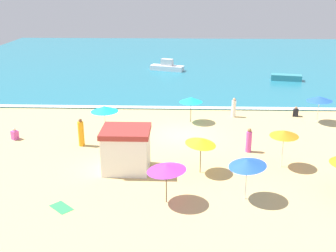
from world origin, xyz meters
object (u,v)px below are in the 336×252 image
object	(u,v)px
beach_umbrella_3	(247,163)
small_boat_0	(167,67)
beach_umbrella_7	(320,99)
beachgoer_1	(296,112)
beach_umbrella_4	(166,168)
beachgoer_5	(249,141)
lifeguard_cabana	(126,149)
beach_umbrella_2	(284,133)
beach_umbrella_0	(191,100)
beach_umbrella_6	(104,109)
beach_umbrella_5	(201,141)
beachgoer_6	(234,108)
small_boat_1	(286,77)
beachgoer_4	(81,133)
beachgoer_3	(15,135)

from	to	relation	value
beach_umbrella_3	small_boat_0	xyz separation A→B (m)	(-4.92, 30.05, -1.40)
beach_umbrella_7	beachgoer_1	distance (m)	2.46
beach_umbrella_4	beachgoer_5	distance (m)	8.15
lifeguard_cabana	beach_umbrella_2	distance (m)	8.93
beach_umbrella_7	beachgoer_1	size ratio (longest dim) A/B	3.19
beachgoer_5	small_boat_0	world-z (taller)	beachgoer_5
beachgoer_1	small_boat_0	distance (m)	19.96
beach_umbrella_0	beach_umbrella_2	world-z (taller)	beach_umbrella_2
beach_umbrella_7	beach_umbrella_6	bearing A→B (deg)	-170.63
beachgoer_5	beach_umbrella_7	bearing A→B (deg)	43.97
beach_umbrella_5	beachgoer_6	size ratio (longest dim) A/B	1.50
beach_umbrella_5	small_boat_1	distance (m)	24.67
beach_umbrella_3	beach_umbrella_6	world-z (taller)	beach_umbrella_3
beach_umbrella_5	beachgoer_6	world-z (taller)	beach_umbrella_5
beach_umbrella_7	beachgoer_5	world-z (taller)	beach_umbrella_7
beach_umbrella_4	small_boat_0	distance (m)	30.56
beach_umbrella_2	beachgoer_5	bearing A→B (deg)	126.06
lifeguard_cabana	beach_umbrella_4	xyz separation A→B (m)	(2.38, -3.58, 0.59)
beach_umbrella_2	beach_umbrella_7	xyz separation A→B (m)	(4.49, 8.01, -0.20)
beach_umbrella_6	small_boat_1	size ratio (longest dim) A/B	0.80
beach_umbrella_4	lifeguard_cabana	bearing A→B (deg)	123.62
beachgoer_5	small_boat_1	distance (m)	20.61
beach_umbrella_0	beachgoer_6	xyz separation A→B (m)	(3.40, 1.40, -1.05)
beach_umbrella_6	beach_umbrella_7	distance (m)	15.89
beach_umbrella_5	beach_umbrella_6	world-z (taller)	beach_umbrella_5
beach_umbrella_0	small_boat_0	distance (m)	18.71
beach_umbrella_6	beachgoer_1	size ratio (longest dim) A/B	3.33
beachgoer_4	small_boat_0	xyz separation A→B (m)	(4.73, 23.45, -0.32)
beach_umbrella_5	beach_umbrella_3	bearing A→B (deg)	-53.89
beach_umbrella_2	beach_umbrella_3	size ratio (longest dim) A/B	0.98
beach_umbrella_0	beachgoer_1	size ratio (longest dim) A/B	2.51
beachgoer_3	small_boat_1	size ratio (longest dim) A/B	0.24
beachgoer_5	small_boat_1	size ratio (longest dim) A/B	0.47
beach_umbrella_3	beach_umbrella_4	distance (m)	3.90
lifeguard_cabana	small_boat_1	distance (m)	26.41
beach_umbrella_4	beachgoer_6	xyz separation A→B (m)	(4.80, 13.41, -1.13)
beach_umbrella_7	beachgoer_1	bearing A→B (deg)	129.74
beach_umbrella_2	beachgoer_5	xyz separation A→B (m)	(-1.57, 2.16, -1.34)
beach_umbrella_6	beachgoer_3	distance (m)	6.25
beach_umbrella_4	beachgoer_4	size ratio (longest dim) A/B	1.16
beach_umbrella_6	beachgoer_1	bearing A→B (deg)	15.70
beachgoer_3	small_boat_1	xyz separation A→B (m)	(22.43, 17.78, 0.07)
beach_umbrella_0	small_boat_1	world-z (taller)	beach_umbrella_0
beach_umbrella_4	beachgoer_3	world-z (taller)	beach_umbrella_4
beach_umbrella_6	beachgoer_5	distance (m)	10.20
beach_umbrella_4	beach_umbrella_5	size ratio (longest dim) A/B	0.92
beach_umbrella_3	beach_umbrella_5	size ratio (longest dim) A/B	1.00
beach_umbrella_3	beach_umbrella_7	world-z (taller)	beach_umbrella_3
beach_umbrella_0	beachgoer_3	size ratio (longest dim) A/B	2.47
beach_umbrella_0	beachgoer_4	xyz separation A→B (m)	(-7.19, -4.95, -0.92)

